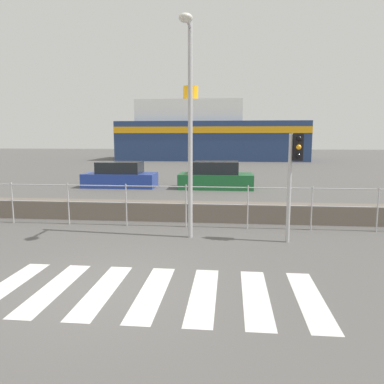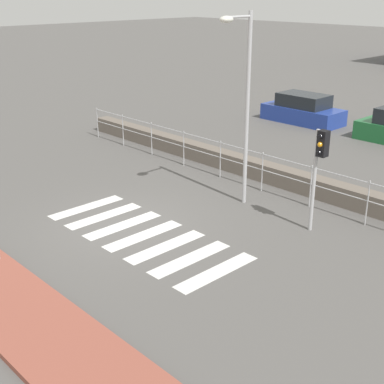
# 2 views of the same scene
# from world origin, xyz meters

# --- Properties ---
(ground_plane) EXTENTS (160.00, 160.00, 0.00)m
(ground_plane) POSITION_xyz_m (0.00, 0.00, 0.00)
(ground_plane) COLOR #565451
(crosswalk) EXTENTS (5.85, 2.40, 0.01)m
(crosswalk) POSITION_xyz_m (0.89, 0.00, 0.00)
(crosswalk) COLOR silver
(crosswalk) RESTS_ON ground_plane
(seawall) EXTENTS (18.43, 0.55, 0.62)m
(seawall) POSITION_xyz_m (0.00, 5.74, 0.31)
(seawall) COLOR #6B6056
(seawall) RESTS_ON ground_plane
(harbor_fence) EXTENTS (16.62, 0.04, 1.30)m
(harbor_fence) POSITION_xyz_m (0.00, 4.86, 0.85)
(harbor_fence) COLOR #B2B2B5
(harbor_fence) RESTS_ON ground_plane
(traffic_light_far) EXTENTS (0.34, 0.32, 2.80)m
(traffic_light_far) POSITION_xyz_m (3.84, 3.49, 2.06)
(traffic_light_far) COLOR #B2B2B5
(traffic_light_far) RESTS_ON ground_plane
(streetlamp) EXTENTS (0.32, 1.23, 5.58)m
(streetlamp) POSITION_xyz_m (1.17, 3.47, 3.50)
(streetlamp) COLOR #B2B2B5
(streetlamp) RESTS_ON ground_plane
(parked_car_blue) EXTENTS (3.90, 1.71, 1.38)m
(parked_car_blue) POSITION_xyz_m (-3.74, 13.67, 0.59)
(parked_car_blue) COLOR #233D9E
(parked_car_blue) RESTS_ON ground_plane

